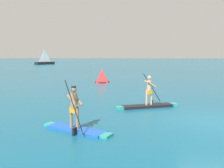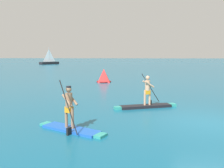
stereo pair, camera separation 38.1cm
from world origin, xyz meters
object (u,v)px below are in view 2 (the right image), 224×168
Objects in this scene: paddleboarder_near_left at (71,120)px; paddleboarder_mid_center at (146,102)px; sailboat_left_horizon at (49,62)px; race_marker_buoy at (104,76)px.

paddleboarder_near_left reaches higher than paddleboarder_mid_center.
sailboat_left_horizon is at bearing 137.00° from paddleboarder_near_left.
paddleboarder_near_left is 0.84× the size of paddleboarder_mid_center.
sailboat_left_horizon reaches higher than paddleboarder_near_left.
paddleboarder_mid_center is 12.19m from race_marker_buoy.
paddleboarder_near_left reaches higher than race_marker_buoy.
paddleboarder_mid_center is at bearing -71.00° from race_marker_buoy.
sailboat_left_horizon is (-25.29, 63.11, 0.25)m from paddleboarder_near_left.
race_marker_buoy is at bearing -119.59° from sailboat_left_horizon.
paddleboarder_mid_center is 65.34m from sailboat_left_horizon.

